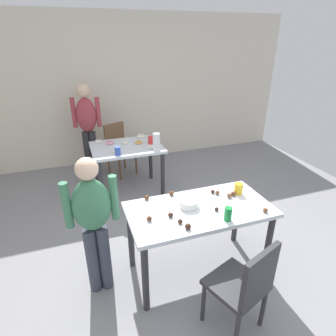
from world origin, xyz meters
TOP-DOWN VIEW (x-y plane):
  - ground_plane at (0.00, 0.00)m, footprint 6.40×6.40m
  - wall_back at (0.00, 3.20)m, footprint 6.40×0.10m
  - dining_table_near at (0.07, -0.01)m, footprint 1.34×0.68m
  - dining_table_far at (-0.24, 1.83)m, footprint 1.01×0.76m
  - chair_near_table at (0.12, -0.73)m, footprint 0.51×0.51m
  - chair_far_table at (-0.25, 2.56)m, footprint 0.53×0.53m
  - person_girl_near at (-0.88, 0.08)m, footprint 0.45×0.20m
  - person_adult_far at (-0.71, 2.60)m, footprint 0.45×0.27m
  - mixing_bowl at (-0.02, 0.04)m, footprint 0.18×0.18m
  - soda_can at (0.21, -0.26)m, footprint 0.07×0.07m
  - fork_near at (0.22, 0.10)m, footprint 0.17×0.02m
  - cup_near_0 at (0.54, 0.10)m, footprint 0.08×0.08m
  - cake_ball_0 at (0.42, 0.06)m, footprint 0.05×0.05m
  - cake_ball_1 at (0.34, 0.15)m, footprint 0.04×0.04m
  - cake_ball_2 at (-0.24, -0.06)m, footprint 0.05×0.05m
  - cake_ball_3 at (-0.36, 0.29)m, footprint 0.05×0.05m
  - cake_ball_4 at (0.19, -0.11)m, footprint 0.04×0.04m
  - cake_ball_5 at (0.59, -0.27)m, footprint 0.05×0.05m
  - cake_ball_6 at (-0.10, 0.29)m, footprint 0.05×0.05m
  - cake_ball_7 at (0.48, 0.08)m, footprint 0.05×0.05m
  - cake_ball_8 at (0.30, 0.19)m, footprint 0.04×0.04m
  - cake_ball_9 at (-0.16, -0.27)m, footprint 0.05×0.05m
  - cake_ball_10 at (-0.43, -0.06)m, footprint 0.05×0.05m
  - cake_ball_11 at (-0.19, -0.18)m, footprint 0.04×0.04m
  - pitcher_far at (0.12, 1.50)m, footprint 0.10×0.10m
  - cup_far_0 at (0.12, 1.80)m, footprint 0.09×0.09m
  - cup_far_1 at (-0.42, 1.53)m, footprint 0.08×0.08m
  - donut_far_0 at (0.09, 1.62)m, footprint 0.12×0.12m
  - donut_far_1 at (-0.05, 1.88)m, footprint 0.12×0.12m
  - donut_far_2 at (0.05, 2.13)m, footprint 0.13×0.13m
  - donut_far_3 at (-0.61, 2.12)m, footprint 0.12×0.12m
  - donut_far_4 at (-0.46, 2.01)m, footprint 0.13×0.13m
  - donut_far_5 at (-0.24, 1.95)m, footprint 0.11×0.11m

SIDE VIEW (x-z plane):
  - ground_plane at x=0.00m, z-range 0.00..0.00m
  - chair_near_table at x=0.12m, z-range 0.06..0.93m
  - chair_far_table at x=-0.25m, z-range 0.06..0.93m
  - dining_table_far at x=-0.24m, z-range 0.26..1.01m
  - dining_table_near at x=0.07m, z-range 0.27..1.02m
  - fork_near at x=0.22m, z-range 0.75..0.76m
  - donut_far_5 at x=-0.24m, z-range 0.75..0.78m
  - donut_far_1 at x=-0.05m, z-range 0.75..0.78m
  - donut_far_3 at x=-0.61m, z-range 0.75..0.78m
  - donut_far_0 at x=0.09m, z-range 0.75..0.79m
  - cake_ball_4 at x=0.19m, z-range 0.75..0.79m
  - cake_ball_8 at x=0.30m, z-range 0.75..0.79m
  - donut_far_4 at x=-0.46m, z-range 0.75..0.79m
  - donut_far_2 at x=0.05m, z-range 0.75..0.79m
  - cake_ball_11 at x=-0.19m, z-range 0.75..0.79m
  - cake_ball_1 at x=0.34m, z-range 0.75..0.79m
  - cake_ball_2 at x=-0.24m, z-range 0.75..0.80m
  - cake_ball_5 at x=0.59m, z-range 0.75..0.80m
  - cake_ball_10 at x=-0.43m, z-range 0.75..0.80m
  - cake_ball_3 at x=-0.36m, z-range 0.75..0.80m
  - cake_ball_7 at x=0.48m, z-range 0.75..0.80m
  - cake_ball_6 at x=-0.10m, z-range 0.75..0.80m
  - cake_ball_0 at x=0.42m, z-range 0.75..0.80m
  - cake_ball_9 at x=-0.16m, z-range 0.75..0.80m
  - mixing_bowl at x=-0.02m, z-range 0.75..0.82m
  - person_girl_near at x=-0.88m, z-range 0.12..1.47m
  - cup_near_0 at x=0.54m, z-range 0.75..0.86m
  - cup_far_0 at x=0.12m, z-range 0.75..0.86m
  - cup_far_1 at x=-0.42m, z-range 0.75..0.87m
  - soda_can at x=0.21m, z-range 0.75..0.87m
  - pitcher_far at x=0.12m, z-range 0.75..1.00m
  - person_adult_far at x=-0.71m, z-range 0.16..1.71m
  - wall_back at x=0.00m, z-range 0.00..2.60m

